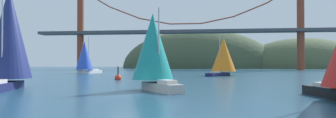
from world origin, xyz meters
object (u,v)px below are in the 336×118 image
Objects in this scene: channel_buoy at (118,78)px; sailboat_teal_sail at (153,49)px; sailboat_blue_spinnaker at (85,57)px; sailboat_orange_sail at (223,55)px; sailboat_navy_sail at (8,36)px.

sailboat_teal_sail is at bearing -63.03° from channel_buoy.
sailboat_blue_spinnaker is at bearing 122.60° from channel_buoy.
sailboat_orange_sail is 43.35m from sailboat_navy_sail.
sailboat_blue_spinnaker is (-35.14, 8.43, -0.06)m from sailboat_orange_sail.
sailboat_navy_sail is (-25.45, -35.07, 1.25)m from sailboat_orange_sail.
sailboat_blue_spinnaker is 3.74× the size of channel_buoy.
sailboat_orange_sail is at bearing 43.85° from channel_buoy.
sailboat_orange_sail is 0.93× the size of sailboat_blue_spinnaker.
sailboat_teal_sail is 19.89m from channel_buoy.
sailboat_blue_spinnaker is at bearing 102.55° from sailboat_navy_sail.
sailboat_teal_sail reaches higher than channel_buoy.
sailboat_navy_sail is at bearing -112.03° from channel_buoy.
sailboat_navy_sail is 19.48m from channel_buoy.
sailboat_blue_spinnaker reaches higher than sailboat_teal_sail.
sailboat_navy_sail reaches higher than sailboat_blue_spinnaker.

